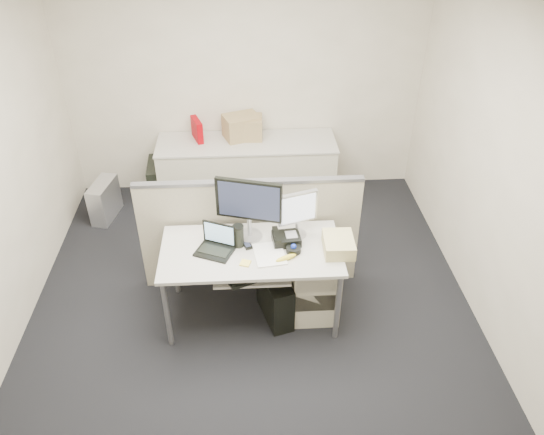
{
  "coord_description": "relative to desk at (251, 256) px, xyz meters",
  "views": [
    {
      "loc": [
        -0.03,
        -3.44,
        3.47
      ],
      "look_at": [
        0.18,
        0.15,
        0.94
      ],
      "focal_mm": 35.0,
      "sensor_mm": 36.0,
      "label": 1
    }
  ],
  "objects": [
    {
      "name": "travel_mug",
      "position": [
        -0.1,
        0.06,
        0.16
      ],
      "size": [
        0.12,
        0.12,
        0.19
      ],
      "primitive_type": "cylinder",
      "rotation": [
        0.0,
        0.0,
        -0.42
      ],
      "color": "black",
      "rests_on": "desk"
    },
    {
      "name": "wall_back",
      "position": [
        0.0,
        2.25,
        0.69
      ],
      "size": [
        4.0,
        0.02,
        2.7
      ],
      "primitive_type": "cube",
      "color": "beige",
      "rests_on": "ground"
    },
    {
      "name": "banana",
      "position": [
        0.28,
        -0.15,
        0.09
      ],
      "size": [
        0.19,
        0.12,
        0.04
      ],
      "primitive_type": "ellipsoid",
      "rotation": [
        0.0,
        0.0,
        0.41
      ],
      "color": "#E5DB48",
      "rests_on": "desk"
    },
    {
      "name": "desk",
      "position": [
        0.0,
        0.0,
        0.0
      ],
      "size": [
        1.5,
        0.75,
        0.73
      ],
      "color": "#B7B5AB",
      "rests_on": "floor"
    },
    {
      "name": "pc_tower_spare_silver",
      "position": [
        -1.61,
        1.63,
        -0.45
      ],
      "size": [
        0.28,
        0.49,
        0.43
      ],
      "primitive_type": "cube",
      "rotation": [
        0.0,
        0.0,
        -0.22
      ],
      "color": "#B7B7BC",
      "rests_on": "floor"
    },
    {
      "name": "pc_tower_desk",
      "position": [
        0.2,
        -0.05,
        -0.44
      ],
      "size": [
        0.31,
        0.51,
        0.44
      ],
      "primitive_type": "cube",
      "rotation": [
        0.0,
        0.0,
        0.28
      ],
      "color": "black",
      "rests_on": "floor"
    },
    {
      "name": "keyboard",
      "position": [
        0.02,
        -0.22,
        -0.02
      ],
      "size": [
        0.49,
        0.33,
        0.03
      ],
      "primitive_type": "cube",
      "rotation": [
        0.0,
        0.0,
        0.4
      ],
      "color": "black",
      "rests_on": "keyboard_tray"
    },
    {
      "name": "laptop",
      "position": [
        -0.3,
        -0.02,
        0.18
      ],
      "size": [
        0.36,
        0.32,
        0.22
      ],
      "primitive_type": "cube",
      "rotation": [
        0.0,
        0.0,
        -0.41
      ],
      "color": "black",
      "rests_on": "desk"
    },
    {
      "name": "back_counter",
      "position": [
        0.0,
        1.93,
        -0.3
      ],
      "size": [
        2.0,
        0.6,
        0.72
      ],
      "primitive_type": "cube",
      "color": "beige",
      "rests_on": "floor"
    },
    {
      "name": "pc_tower_spare_dark",
      "position": [
        -1.05,
        1.98,
        -0.43
      ],
      "size": [
        0.23,
        0.51,
        0.47
      ],
      "primitive_type": "cube",
      "rotation": [
        0.0,
        0.0,
        0.06
      ],
      "color": "black",
      "rests_on": "floor"
    },
    {
      "name": "drawer_pedestal",
      "position": [
        0.55,
        0.05,
        -0.34
      ],
      "size": [
        0.4,
        0.55,
        0.65
      ],
      "primitive_type": "cube",
      "color": "beige",
      "rests_on": "floor"
    },
    {
      "name": "cardboard_box_left",
      "position": [
        -0.05,
        2.05,
        0.2
      ],
      "size": [
        0.46,
        0.4,
        0.29
      ],
      "primitive_type": "cube",
      "rotation": [
        0.0,
        0.0,
        0.34
      ],
      "color": "#907D50",
      "rests_on": "back_counter"
    },
    {
      "name": "floor",
      "position": [
        0.0,
        0.0,
        -0.67
      ],
      "size": [
        4.0,
        4.5,
        0.01
      ],
      "primitive_type": "cube",
      "color": "black",
      "rests_on": "ground"
    },
    {
      "name": "cubicle_partition",
      "position": [
        0.0,
        0.45,
        -0.11
      ],
      "size": [
        2.0,
        0.06,
        1.1
      ],
      "primitive_type": "cube",
      "color": "#ADA788",
      "rests_on": "floor"
    },
    {
      "name": "red_binder",
      "position": [
        -0.55,
        2.03,
        0.19
      ],
      "size": [
        0.15,
        0.29,
        0.26
      ],
      "primitive_type": "cube",
      "rotation": [
        0.0,
        0.0,
        0.33
      ],
      "color": "#980108",
      "rests_on": "back_counter"
    },
    {
      "name": "trackball",
      "position": [
        0.35,
        -0.05,
        0.09
      ],
      "size": [
        0.16,
        0.16,
        0.05
      ],
      "primitive_type": "cylinder",
      "rotation": [
        0.0,
        0.0,
        -0.43
      ],
      "color": "black",
      "rests_on": "desk"
    },
    {
      "name": "sticky_pad",
      "position": [
        -0.05,
        -0.18,
        0.07
      ],
      "size": [
        0.1,
        0.1,
        0.01
      ],
      "primitive_type": "cube",
      "rotation": [
        0.0,
        0.0,
        -0.34
      ],
      "color": "#F5DD4F",
      "rests_on": "desk"
    },
    {
      "name": "cellphone",
      "position": [
        -0.03,
        0.05,
        0.07
      ],
      "size": [
        0.09,
        0.13,
        0.02
      ],
      "primitive_type": "cube",
      "rotation": [
        0.0,
        0.0,
        0.32
      ],
      "color": "black",
      "rests_on": "desk"
    },
    {
      "name": "paper_stack",
      "position": [
        0.15,
        -0.08,
        0.07
      ],
      "size": [
        0.28,
        0.34,
        0.01
      ],
      "primitive_type": "cube",
      "rotation": [
        0.0,
        0.0,
        0.13
      ],
      "color": "white",
      "rests_on": "desk"
    },
    {
      "name": "desk_phone",
      "position": [
        0.3,
        0.08,
        0.1
      ],
      "size": [
        0.25,
        0.21,
        0.07
      ],
      "primitive_type": "cube",
      "rotation": [
        0.0,
        0.0,
        0.09
      ],
      "color": "black",
      "rests_on": "desk"
    },
    {
      "name": "monitor_small",
      "position": [
        0.4,
        0.18,
        0.27
      ],
      "size": [
        0.38,
        0.27,
        0.42
      ],
      "primitive_type": "cube",
      "rotation": [
        0.0,
        0.0,
        0.31
      ],
      "color": "#B7B7BC",
      "rests_on": "desk"
    },
    {
      "name": "wall_right",
      "position": [
        2.0,
        0.0,
        0.69
      ],
      "size": [
        0.02,
        4.5,
        2.7
      ],
      "primitive_type": "cube",
      "color": "beige",
      "rests_on": "ground"
    },
    {
      "name": "monitor_main",
      "position": [
        -0.0,
        0.18,
        0.34
      ],
      "size": [
        0.59,
        0.36,
        0.56
      ],
      "primitive_type": "cube",
      "rotation": [
        0.0,
        0.0,
        -0.28
      ],
      "color": "black",
      "rests_on": "desk"
    },
    {
      "name": "manila_folders",
      "position": [
        0.72,
        -0.05,
        0.12
      ],
      "size": [
        0.25,
        0.32,
        0.12
      ],
      "primitive_type": "cube",
      "rotation": [
        0.0,
        0.0,
        -0.02
      ],
      "color": "#D2C687",
      "rests_on": "desk"
    },
    {
      "name": "keyboard_tray",
      "position": [
        0.0,
        -0.18,
        -0.04
      ],
      "size": [
        0.62,
        0.32,
        0.02
      ],
      "primitive_type": "cube",
      "color": "#B7B5AB",
      "rests_on": "desk"
    },
    {
      "name": "cardboard_box_right",
      "position": [
        0.0,
        2.05,
        0.19
      ],
      "size": [
        0.38,
        0.3,
        0.26
      ],
      "primitive_type": "cube",
      "rotation": [
        0.0,
        0.0,
        -0.04
      ],
      "color": "#907D50",
      "rests_on": "back_counter"
    }
  ]
}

